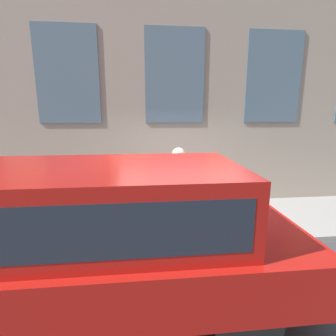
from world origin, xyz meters
TOP-DOWN VIEW (x-y plane):
  - ground_plane at (0.00, 0.00)m, footprint 80.00×80.00m
  - sidewalk at (1.11, 0.00)m, footprint 2.22×60.00m
  - building_facade at (2.37, -0.00)m, footprint 0.33×40.00m
  - fire_hydrant at (0.47, 0.55)m, footprint 0.30×0.42m
  - person at (0.82, 0.10)m, footprint 0.39×0.26m
  - parked_truck_red_near at (-1.18, 1.37)m, footprint 1.94×5.28m

SIDE VIEW (x-z plane):
  - ground_plane at x=0.00m, z-range 0.00..0.00m
  - sidewalk at x=1.11m, z-range 0.00..0.13m
  - fire_hydrant at x=0.47m, z-range 0.14..0.90m
  - parked_truck_red_near at x=-1.18m, z-range 0.13..1.97m
  - person at x=0.82m, z-range 0.30..1.92m
  - building_facade at x=2.37m, z-range 0.00..7.64m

